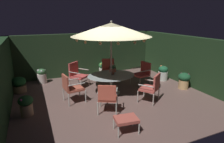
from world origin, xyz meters
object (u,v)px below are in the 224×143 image
object	(u,v)px
patio_chair_north	(108,68)
patio_chair_southwest	(142,72)
potted_plant_right_far	(42,76)
potted_plant_left_near	(163,73)
patio_chair_east	(71,87)
patio_chair_southeast	(107,96)
centerpiece_planter	(113,69)
patio_chair_south	(152,86)
ottoman_footrest	(126,120)
patio_umbrella	(111,30)
patio_chair_northeast	(77,73)
potted_plant_back_right	(184,80)
potted_plant_left_far	(104,68)
potted_plant_back_left	(19,84)
potted_plant_right_near	(26,105)
patio_dining_table	(111,78)

from	to	relation	value
patio_chair_north	patio_chair_southwest	distance (m)	1.62
patio_chair_north	potted_plant_right_far	size ratio (longest dim) A/B	1.49
patio_chair_north	potted_plant_left_near	world-z (taller)	patio_chair_north
patio_chair_east	patio_chair_southeast	xyz separation A→B (m)	(0.85, -1.18, -0.02)
centerpiece_planter	patio_chair_north	size ratio (longest dim) A/B	0.40
patio_chair_south	ottoman_footrest	xyz separation A→B (m)	(-1.62, -1.24, -0.22)
potted_plant_right_far	patio_umbrella	bearing A→B (deg)	-43.76
patio_chair_northeast	patio_chair_north	bearing A→B (deg)	10.59
potted_plant_back_right	potted_plant_left_far	bearing A→B (deg)	124.28
patio_umbrella	potted_plant_back_left	xyz separation A→B (m)	(-3.24, 1.49, -2.08)
patio_umbrella	potted_plant_left_near	bearing A→B (deg)	9.21
potted_plant_right_far	potted_plant_right_near	xyz separation A→B (m)	(-0.63, -2.85, 0.01)
patio_chair_north	patio_chair_southeast	distance (m)	3.16
centerpiece_planter	potted_plant_back_left	bearing A→B (deg)	156.77
patio_dining_table	patio_chair_east	distance (m)	1.59
patio_dining_table	patio_umbrella	xyz separation A→B (m)	(-0.00, 0.00, 1.80)
patio_dining_table	patio_chair_northeast	size ratio (longest dim) A/B	1.78
patio_chair_north	potted_plant_back_right	xyz separation A→B (m)	(2.38, -2.25, -0.18)
patio_chair_northeast	potted_plant_left_far	distance (m)	2.13
ottoman_footrest	potted_plant_back_left	world-z (taller)	potted_plant_back_left
patio_chair_south	potted_plant_right_far	distance (m)	4.84
patio_umbrella	patio_chair_southeast	bearing A→B (deg)	-117.34
potted_plant_right_far	potted_plant_left_far	xyz separation A→B (m)	(3.01, 0.27, -0.01)
potted_plant_back_right	potted_plant_back_left	world-z (taller)	potted_plant_back_right
potted_plant_back_left	patio_chair_southeast	bearing A→B (deg)	-48.98
patio_chair_north	centerpiece_planter	bearing A→B (deg)	-105.86
patio_chair_north	potted_plant_back_right	size ratio (longest dim) A/B	1.45
patio_umbrella	patio_chair_east	xyz separation A→B (m)	(-1.57, -0.23, -1.82)
patio_chair_southwest	patio_chair_north	bearing A→B (deg)	131.17
patio_chair_southwest	potted_plant_right_near	size ratio (longest dim) A/B	1.58
patio_umbrella	centerpiece_planter	world-z (taller)	patio_umbrella
ottoman_footrest	potted_plant_right_near	bearing A→B (deg)	140.33
patio_umbrella	patio_chair_southeast	xyz separation A→B (m)	(-0.73, -1.40, -1.84)
potted_plant_right_near	potted_plant_left_near	bearing A→B (deg)	10.28
potted_plant_right_near	potted_plant_left_near	distance (m)	5.85
patio_chair_north	patio_chair_northeast	size ratio (longest dim) A/B	0.94
patio_chair_east	potted_plant_left_near	size ratio (longest dim) A/B	1.48
patio_chair_north	patio_chair_east	size ratio (longest dim) A/B	0.97
patio_umbrella	ottoman_footrest	size ratio (longest dim) A/B	4.61
patio_chair_northeast	potted_plant_back_left	distance (m)	2.25
potted_plant_right_far	ottoman_footrest	bearing A→B (deg)	-70.54
patio_chair_east	potted_plant_back_right	size ratio (longest dim) A/B	1.50
centerpiece_planter	patio_chair_south	xyz separation A→B (m)	(0.87, -1.33, -0.37)
patio_dining_table	patio_chair_southeast	bearing A→B (deg)	-117.34
patio_dining_table	patio_umbrella	size ratio (longest dim) A/B	0.63
patio_chair_southeast	patio_chair_east	bearing A→B (deg)	125.75
patio_chair_southeast	potted_plant_right_far	size ratio (longest dim) A/B	1.47
patio_chair_southeast	potted_plant_left_far	bearing A→B (deg)	70.64
patio_chair_north	patio_chair_east	xyz separation A→B (m)	(-2.07, -1.73, 0.02)
patio_dining_table	patio_chair_southwest	distance (m)	1.59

